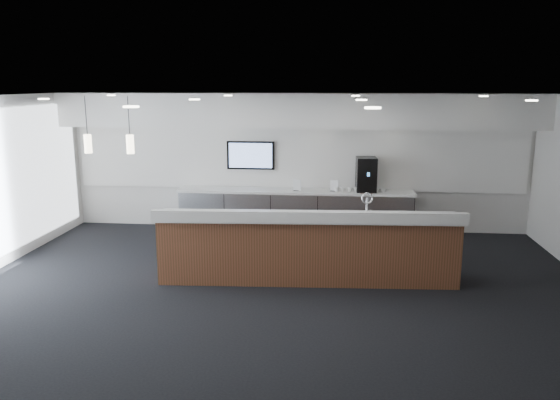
# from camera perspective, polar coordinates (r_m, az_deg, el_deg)

# --- Properties ---
(ground) EXTENTS (10.00, 10.00, 0.00)m
(ground) POSITION_cam_1_polar(r_m,az_deg,el_deg) (8.53, -0.32, -9.92)
(ground) COLOR black
(ground) RESTS_ON ground
(ceiling) EXTENTS (10.00, 8.00, 0.02)m
(ceiling) POSITION_cam_1_polar(r_m,az_deg,el_deg) (7.91, -0.35, 10.66)
(ceiling) COLOR black
(ceiling) RESTS_ON back_wall
(back_wall) EXTENTS (10.00, 0.02, 3.00)m
(back_wall) POSITION_cam_1_polar(r_m,az_deg,el_deg) (12.01, 1.73, 3.98)
(back_wall) COLOR silver
(back_wall) RESTS_ON ground
(soffit_bulkhead) EXTENTS (10.00, 0.90, 0.70)m
(soffit_bulkhead) POSITION_cam_1_polar(r_m,az_deg,el_deg) (11.46, 1.60, 9.36)
(soffit_bulkhead) COLOR white
(soffit_bulkhead) RESTS_ON back_wall
(alcove_panel) EXTENTS (9.80, 0.06, 1.40)m
(alcove_panel) POSITION_cam_1_polar(r_m,az_deg,el_deg) (11.97, 1.72, 4.43)
(alcove_panel) COLOR white
(alcove_panel) RESTS_ON back_wall
(back_credenza) EXTENTS (5.06, 0.66, 0.95)m
(back_credenza) POSITION_cam_1_polar(r_m,az_deg,el_deg) (11.85, 1.57, -1.17)
(back_credenza) COLOR gray
(back_credenza) RESTS_ON ground
(wall_tv) EXTENTS (1.05, 0.08, 0.62)m
(wall_tv) POSITION_cam_1_polar(r_m,az_deg,el_deg) (12.01, -3.08, 4.69)
(wall_tv) COLOR black
(wall_tv) RESTS_ON back_wall
(pendant_left) EXTENTS (0.12, 0.12, 0.30)m
(pendant_left) POSITION_cam_1_polar(r_m,az_deg,el_deg) (9.30, -14.73, 5.86)
(pendant_left) COLOR #FFEEC6
(pendant_left) RESTS_ON ceiling
(pendant_right) EXTENTS (0.12, 0.12, 0.30)m
(pendant_right) POSITION_cam_1_polar(r_m,az_deg,el_deg) (9.57, -18.68, 5.78)
(pendant_right) COLOR #FFEEC6
(pendant_right) RESTS_ON ceiling
(ceiling_can_lights) EXTENTS (7.00, 5.00, 0.02)m
(ceiling_can_lights) POSITION_cam_1_polar(r_m,az_deg,el_deg) (7.91, -0.35, 10.44)
(ceiling_can_lights) COLOR silver
(ceiling_can_lights) RESTS_ON ceiling
(service_counter) EXTENTS (4.94, 1.10, 1.49)m
(service_counter) POSITION_cam_1_polar(r_m,az_deg,el_deg) (8.96, 2.89, -4.93)
(service_counter) COLOR #51321B
(service_counter) RESTS_ON ground
(coffee_machine) EXTENTS (0.44, 0.56, 0.72)m
(coffee_machine) POSITION_cam_1_polar(r_m,az_deg,el_deg) (11.68, 8.99, 2.66)
(coffee_machine) COLOR black
(coffee_machine) RESTS_ON back_credenza
(info_sign_left) EXTENTS (0.17, 0.06, 0.24)m
(info_sign_left) POSITION_cam_1_polar(r_m,az_deg,el_deg) (11.64, 1.78, 1.56)
(info_sign_left) COLOR silver
(info_sign_left) RESTS_ON back_credenza
(info_sign_right) EXTENTS (0.18, 0.08, 0.24)m
(info_sign_right) POSITION_cam_1_polar(r_m,az_deg,el_deg) (11.63, 5.69, 1.50)
(info_sign_right) COLOR silver
(info_sign_right) RESTS_ON back_credenza
(cup_0) EXTENTS (0.11, 0.11, 0.10)m
(cup_0) POSITION_cam_1_polar(r_m,az_deg,el_deg) (11.67, 10.74, 1.04)
(cup_0) COLOR white
(cup_0) RESTS_ON back_credenza
(cup_1) EXTENTS (0.15, 0.15, 0.10)m
(cup_1) POSITION_cam_1_polar(r_m,az_deg,el_deg) (11.66, 10.06, 1.05)
(cup_1) COLOR white
(cup_1) RESTS_ON back_credenza
(cup_2) EXTENTS (0.13, 0.13, 0.10)m
(cup_2) POSITION_cam_1_polar(r_m,az_deg,el_deg) (11.65, 9.37, 1.07)
(cup_2) COLOR white
(cup_2) RESTS_ON back_credenza
(cup_3) EXTENTS (0.14, 0.14, 0.10)m
(cup_3) POSITION_cam_1_polar(r_m,az_deg,el_deg) (11.65, 8.68, 1.08)
(cup_3) COLOR white
(cup_3) RESTS_ON back_credenza
(cup_4) EXTENTS (0.15, 0.15, 0.10)m
(cup_4) POSITION_cam_1_polar(r_m,az_deg,el_deg) (11.64, 8.00, 1.10)
(cup_4) COLOR white
(cup_4) RESTS_ON back_credenza
(cup_5) EXTENTS (0.11, 0.11, 0.10)m
(cup_5) POSITION_cam_1_polar(r_m,az_deg,el_deg) (11.63, 7.31, 1.12)
(cup_5) COLOR white
(cup_5) RESTS_ON back_credenza
(cup_6) EXTENTS (0.15, 0.15, 0.10)m
(cup_6) POSITION_cam_1_polar(r_m,az_deg,el_deg) (11.63, 6.62, 1.13)
(cup_6) COLOR white
(cup_6) RESTS_ON back_credenza
(cup_7) EXTENTS (0.12, 0.12, 0.10)m
(cup_7) POSITION_cam_1_polar(r_m,az_deg,el_deg) (11.63, 5.93, 1.15)
(cup_7) COLOR white
(cup_7) RESTS_ON back_credenza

